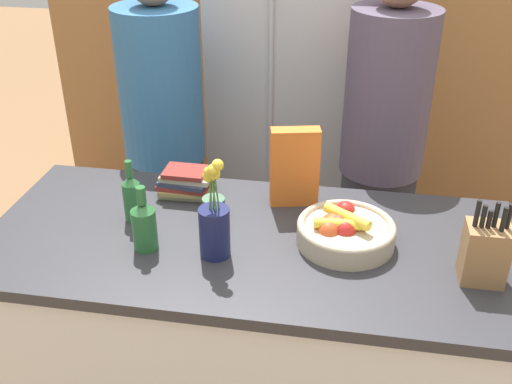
{
  "coord_description": "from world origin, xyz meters",
  "views": [
    {
      "loc": [
        0.3,
        -1.63,
        2.01
      ],
      "look_at": [
        0.0,
        0.1,
        1.03
      ],
      "focal_mm": 42.0,
      "sensor_mm": 36.0,
      "label": 1
    }
  ],
  "objects_px": {
    "person_at_sink": "(164,130)",
    "person_in_blue": "(383,140)",
    "knife_block": "(485,252)",
    "book_stack": "(186,182)",
    "refrigerator": "(290,76)",
    "bottle_vinegar": "(144,225)",
    "bottle_oil": "(132,197)",
    "fruit_bowl": "(344,230)",
    "coffee_mug": "(214,209)",
    "cereal_box": "(295,167)",
    "flower_vase": "(214,224)"
  },
  "relations": [
    {
      "from": "person_at_sink",
      "to": "person_in_blue",
      "type": "xyz_separation_m",
      "value": [
        0.97,
        0.01,
        0.02
      ]
    },
    {
      "from": "knife_block",
      "to": "book_stack",
      "type": "height_order",
      "value": "knife_block"
    },
    {
      "from": "refrigerator",
      "to": "bottle_vinegar",
      "type": "bearing_deg",
      "value": -101.02
    },
    {
      "from": "refrigerator",
      "to": "bottle_oil",
      "type": "height_order",
      "value": "refrigerator"
    },
    {
      "from": "knife_block",
      "to": "bottle_vinegar",
      "type": "distance_m",
      "value": 1.03
    },
    {
      "from": "bottle_vinegar",
      "to": "fruit_bowl",
      "type": "bearing_deg",
      "value": 12.4
    },
    {
      "from": "coffee_mug",
      "to": "bottle_oil",
      "type": "bearing_deg",
      "value": -171.2
    },
    {
      "from": "knife_block",
      "to": "cereal_box",
      "type": "height_order",
      "value": "cereal_box"
    },
    {
      "from": "flower_vase",
      "to": "cereal_box",
      "type": "xyz_separation_m",
      "value": [
        0.21,
        0.37,
        0.03
      ]
    },
    {
      "from": "bottle_oil",
      "to": "cereal_box",
      "type": "bearing_deg",
      "value": 21.16
    },
    {
      "from": "flower_vase",
      "to": "bottle_oil",
      "type": "bearing_deg",
      "value": 154.07
    },
    {
      "from": "refrigerator",
      "to": "knife_block",
      "type": "distance_m",
      "value": 1.64
    },
    {
      "from": "knife_block",
      "to": "bottle_vinegar",
      "type": "xyz_separation_m",
      "value": [
        -1.03,
        -0.01,
        -0.01
      ]
    },
    {
      "from": "cereal_box",
      "to": "book_stack",
      "type": "xyz_separation_m",
      "value": [
        -0.4,
        -0.0,
        -0.1
      ]
    },
    {
      "from": "knife_block",
      "to": "book_stack",
      "type": "relative_size",
      "value": 1.32
    },
    {
      "from": "bottle_oil",
      "to": "person_in_blue",
      "type": "distance_m",
      "value": 1.11
    },
    {
      "from": "knife_block",
      "to": "fruit_bowl",
      "type": "bearing_deg",
      "value": 162.9
    },
    {
      "from": "person_in_blue",
      "to": "fruit_bowl",
      "type": "bearing_deg",
      "value": -120.63
    },
    {
      "from": "flower_vase",
      "to": "bottle_vinegar",
      "type": "height_order",
      "value": "flower_vase"
    },
    {
      "from": "knife_block",
      "to": "cereal_box",
      "type": "distance_m",
      "value": 0.7
    },
    {
      "from": "cereal_box",
      "to": "person_in_blue",
      "type": "relative_size",
      "value": 0.17
    },
    {
      "from": "bottle_oil",
      "to": "bottle_vinegar",
      "type": "xyz_separation_m",
      "value": [
        0.1,
        -0.16,
        -0.0
      ]
    },
    {
      "from": "person_at_sink",
      "to": "knife_block",
      "type": "bearing_deg",
      "value": -13.49
    },
    {
      "from": "knife_block",
      "to": "bottle_oil",
      "type": "distance_m",
      "value": 1.14
    },
    {
      "from": "flower_vase",
      "to": "bottle_vinegar",
      "type": "relative_size",
      "value": 1.52
    },
    {
      "from": "flower_vase",
      "to": "person_in_blue",
      "type": "distance_m",
      "value": 1.02
    },
    {
      "from": "knife_block",
      "to": "bottle_vinegar",
      "type": "height_order",
      "value": "knife_block"
    },
    {
      "from": "fruit_bowl",
      "to": "coffee_mug",
      "type": "bearing_deg",
      "value": 171.68
    },
    {
      "from": "flower_vase",
      "to": "person_in_blue",
      "type": "xyz_separation_m",
      "value": [
        0.53,
        0.87,
        -0.06
      ]
    },
    {
      "from": "bottle_oil",
      "to": "fruit_bowl",
      "type": "bearing_deg",
      "value": -1.82
    },
    {
      "from": "coffee_mug",
      "to": "bottle_vinegar",
      "type": "bearing_deg",
      "value": -130.95
    },
    {
      "from": "fruit_bowl",
      "to": "book_stack",
      "type": "relative_size",
      "value": 1.58
    },
    {
      "from": "fruit_bowl",
      "to": "refrigerator",
      "type": "bearing_deg",
      "value": 104.17
    },
    {
      "from": "bottle_oil",
      "to": "coffee_mug",
      "type": "bearing_deg",
      "value": 8.8
    },
    {
      "from": "refrigerator",
      "to": "book_stack",
      "type": "bearing_deg",
      "value": -102.85
    },
    {
      "from": "coffee_mug",
      "to": "bottle_oil",
      "type": "relative_size",
      "value": 0.5
    },
    {
      "from": "cereal_box",
      "to": "bottle_vinegar",
      "type": "relative_size",
      "value": 1.3
    },
    {
      "from": "cereal_box",
      "to": "coffee_mug",
      "type": "relative_size",
      "value": 2.55
    },
    {
      "from": "person_in_blue",
      "to": "bottle_oil",
      "type": "bearing_deg",
      "value": -160.76
    },
    {
      "from": "coffee_mug",
      "to": "bottle_oil",
      "type": "xyz_separation_m",
      "value": [
        -0.28,
        -0.04,
        0.04
      ]
    },
    {
      "from": "flower_vase",
      "to": "person_at_sink",
      "type": "xyz_separation_m",
      "value": [
        -0.44,
        0.86,
        -0.08
      ]
    },
    {
      "from": "knife_block",
      "to": "flower_vase",
      "type": "relative_size",
      "value": 0.79
    },
    {
      "from": "fruit_bowl",
      "to": "person_in_blue",
      "type": "height_order",
      "value": "person_in_blue"
    },
    {
      "from": "refrigerator",
      "to": "knife_block",
      "type": "bearing_deg",
      "value": -63.0
    },
    {
      "from": "refrigerator",
      "to": "person_in_blue",
      "type": "distance_m",
      "value": 0.77
    },
    {
      "from": "bottle_oil",
      "to": "person_at_sink",
      "type": "distance_m",
      "value": 0.71
    },
    {
      "from": "cereal_box",
      "to": "person_at_sink",
      "type": "relative_size",
      "value": 0.17
    },
    {
      "from": "fruit_bowl",
      "to": "bottle_oil",
      "type": "distance_m",
      "value": 0.73
    },
    {
      "from": "knife_block",
      "to": "person_in_blue",
      "type": "height_order",
      "value": "person_in_blue"
    },
    {
      "from": "flower_vase",
      "to": "person_at_sink",
      "type": "distance_m",
      "value": 0.97
    }
  ]
}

